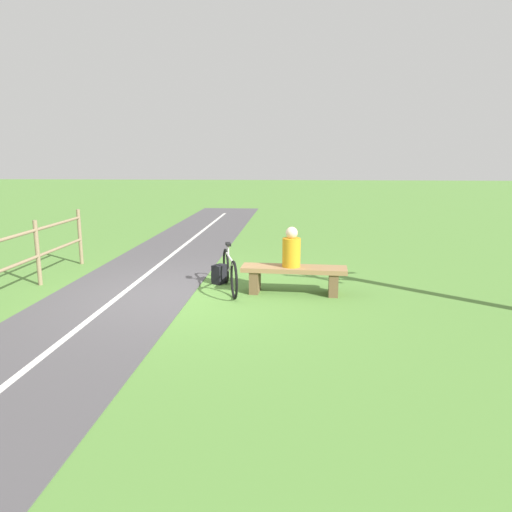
{
  "coord_description": "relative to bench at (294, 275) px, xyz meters",
  "views": [
    {
      "loc": [
        -1.82,
        8.13,
        2.41
      ],
      "look_at": [
        -1.42,
        1.35,
        1.0
      ],
      "focal_mm": 34.08,
      "sensor_mm": 36.0,
      "label": 1
    }
  ],
  "objects": [
    {
      "name": "backpack",
      "position": [
        1.41,
        -0.6,
        -0.16
      ],
      "size": [
        0.32,
        0.33,
        0.36
      ],
      "rotation": [
        0.0,
        0.0,
        4.17
      ],
      "color": "black",
      "rests_on": "ground_plane"
    },
    {
      "name": "bicycle",
      "position": [
        1.15,
        -0.13,
        0.02
      ],
      "size": [
        0.47,
        1.71,
        0.84
      ],
      "rotation": [
        0.0,
        0.0,
        1.82
      ],
      "color": "black",
      "rests_on": "ground_plane"
    },
    {
      "name": "person_seated",
      "position": [
        0.05,
        -0.0,
        0.45
      ],
      "size": [
        0.34,
        0.34,
        0.71
      ],
      "rotation": [
        0.0,
        0.0,
        -0.07
      ],
      "color": "orange",
      "rests_on": "bench"
    },
    {
      "name": "bench",
      "position": [
        0.0,
        0.0,
        0.0
      ],
      "size": [
        1.88,
        0.61,
        0.48
      ],
      "rotation": [
        0.0,
        0.0,
        -0.07
      ],
      "color": "#937047",
      "rests_on": "ground_plane"
    },
    {
      "name": "ground_plane",
      "position": [
        2.0,
        0.22,
        -0.34
      ],
      "size": [
        80.0,
        80.0,
        0.0
      ],
      "primitive_type": "plane",
      "color": "#548438"
    }
  ]
}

